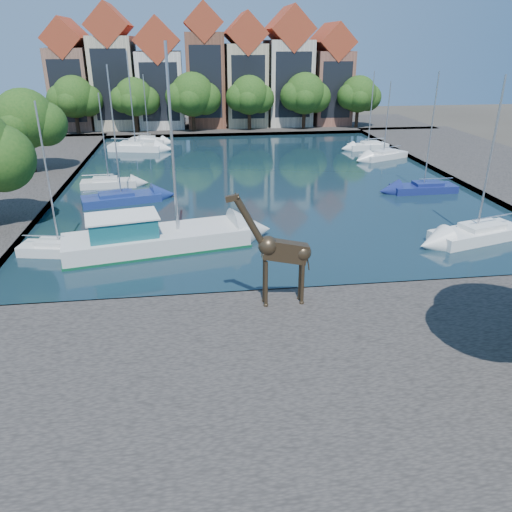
{
  "coord_description": "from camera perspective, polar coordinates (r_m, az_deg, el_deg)",
  "views": [
    {
      "loc": [
        -6.55,
        -22.74,
        12.28
      ],
      "look_at": [
        -3.61,
        -0.08,
        2.43
      ],
      "focal_mm": 35.0,
      "sensor_mm": 36.0,
      "label": 1
    }
  ],
  "objects": [
    {
      "name": "far_tree_mid_west",
      "position": [
        73.57,
        -7.2,
        17.69
      ],
      "size": [
        7.8,
        6.0,
        8.0
      ],
      "color": "#332114",
      "rests_on": "far_quay"
    },
    {
      "name": "sailboat_left_a",
      "position": [
        33.31,
        -21.58,
        1.05
      ],
      "size": [
        5.06,
        2.6,
        9.19
      ],
      "color": "silver",
      "rests_on": "water_basin"
    },
    {
      "name": "near_quay",
      "position": [
        20.86,
        12.67,
        -12.55
      ],
      "size": [
        50.0,
        14.0,
        0.5
      ],
      "primitive_type": "cube",
      "color": "#443E3B",
      "rests_on": "ground"
    },
    {
      "name": "sailboat_right_b",
      "position": [
        46.58,
        18.61,
        7.54
      ],
      "size": [
        5.67,
        2.09,
        10.03
      ],
      "color": "navy",
      "rests_on": "water_basin"
    },
    {
      "name": "sailboat_left_b",
      "position": [
        42.67,
        -15.14,
        6.57
      ],
      "size": [
        6.62,
        3.75,
        10.66
      ],
      "color": "navy",
      "rests_on": "water_basin"
    },
    {
      "name": "sailboat_left_d",
      "position": [
        63.52,
        -13.6,
        12.16
      ],
      "size": [
        6.66,
        3.55,
        11.25
      ],
      "color": "white",
      "rests_on": "water_basin"
    },
    {
      "name": "townhouse_east_inner",
      "position": [
        79.32,
        -1.28,
        20.02
      ],
      "size": [
        5.94,
        9.18,
        15.79
      ],
      "color": "#C1B08A",
      "rests_on": "far_quay"
    },
    {
      "name": "water_basin",
      "position": [
        48.76,
        0.56,
        8.78
      ],
      "size": [
        38.0,
        50.0,
        0.08
      ],
      "primitive_type": "cube",
      "color": "black",
      "rests_on": "ground"
    },
    {
      "name": "townhouse_west_inner",
      "position": [
        78.98,
        -10.87,
        19.35
      ],
      "size": [
        6.43,
        9.18,
        15.15
      ],
      "color": "silver",
      "rests_on": "far_quay"
    },
    {
      "name": "townhouse_center",
      "position": [
        78.87,
        -5.91,
        20.36
      ],
      "size": [
        5.44,
        9.18,
        16.93
      ],
      "color": "brown",
      "rests_on": "far_quay"
    },
    {
      "name": "ground",
      "position": [
        26.66,
        7.71,
        -4.34
      ],
      "size": [
        160.0,
        160.0,
        0.0
      ],
      "primitive_type": "plane",
      "color": "#38332B",
      "rests_on": "ground"
    },
    {
      "name": "sailboat_left_c",
      "position": [
        47.72,
        -16.47,
        8.16
      ],
      "size": [
        4.97,
        2.01,
        8.2
      ],
      "color": "silver",
      "rests_on": "water_basin"
    },
    {
      "name": "townhouse_east_mid",
      "position": [
        80.26,
        3.64,
        20.29
      ],
      "size": [
        6.43,
        9.18,
        16.65
      ],
      "color": "beige",
      "rests_on": "far_quay"
    },
    {
      "name": "far_tree_mid_east",
      "position": [
        74.09,
        -0.7,
        17.78
      ],
      "size": [
        7.02,
        5.4,
        7.52
      ],
      "color": "#332114",
      "rests_on": "far_quay"
    },
    {
      "name": "townhouse_east_end",
      "position": [
        81.79,
        8.37,
        19.46
      ],
      "size": [
        5.44,
        9.18,
        14.43
      ],
      "color": "brown",
      "rests_on": "far_quay"
    },
    {
      "name": "sailboat_right_d",
      "position": [
        64.08,
        12.68,
        12.28
      ],
      "size": [
        5.04,
        2.32,
        9.08
      ],
      "color": "white",
      "rests_on": "water_basin"
    },
    {
      "name": "far_tree_west",
      "position": [
        73.95,
        -13.69,
        17.11
      ],
      "size": [
        6.76,
        5.2,
        7.36
      ],
      "color": "#332114",
      "rests_on": "far_quay"
    },
    {
      "name": "side_tree_left_far",
      "position": [
        53.45,
        -24.78,
        13.85
      ],
      "size": [
        7.28,
        5.6,
        7.88
      ],
      "color": "#332114",
      "rests_on": "left_quay"
    },
    {
      "name": "far_quay",
      "position": [
        79.92,
        -2.7,
        14.63
      ],
      "size": [
        60.0,
        16.0,
        0.5
      ],
      "primitive_type": "cube",
      "color": "#443E3B",
      "rests_on": "ground"
    },
    {
      "name": "sailboat_right_c",
      "position": [
        59.23,
        14.38,
        11.2
      ],
      "size": [
        6.04,
        4.24,
        8.3
      ],
      "color": "silver",
      "rests_on": "water_basin"
    },
    {
      "name": "townhouse_west_end",
      "position": [
        80.58,
        -20.25,
        18.48
      ],
      "size": [
        5.44,
        9.18,
        14.93
      ],
      "color": "#8A5E4B",
      "rests_on": "far_quay"
    },
    {
      "name": "motorsailer",
      "position": [
        32.15,
        -11.95,
        2.29
      ],
      "size": [
        11.88,
        5.61,
        12.25
      ],
      "color": "silver",
      "rests_on": "water_basin"
    },
    {
      "name": "far_tree_east",
      "position": [
        75.43,
        5.66,
        17.85
      ],
      "size": [
        7.54,
        5.8,
        7.84
      ],
      "color": "#332114",
      "rests_on": "far_quay"
    },
    {
      "name": "far_tree_far_east",
      "position": [
        77.6,
        11.7,
        17.54
      ],
      "size": [
        6.76,
        5.2,
        7.36
      ],
      "color": "#332114",
      "rests_on": "far_quay"
    },
    {
      "name": "sailboat_left_e",
      "position": [
        67.98,
        -12.2,
        12.9
      ],
      "size": [
        5.1,
        3.26,
        8.49
      ],
      "color": "white",
      "rests_on": "water_basin"
    },
    {
      "name": "far_tree_far_west",
      "position": [
        75.16,
        -20.01,
        16.58
      ],
      "size": [
        7.28,
        5.6,
        7.68
      ],
      "color": "#332114",
      "rests_on": "far_quay"
    },
    {
      "name": "sailboat_right_a",
      "position": [
        36.24,
        23.91,
        2.59
      ],
      "size": [
        6.8,
        3.93,
        10.44
      ],
      "color": "silver",
      "rests_on": "water_basin"
    },
    {
      "name": "giraffe_statue",
      "position": [
        23.39,
        2.62,
        0.58
      ],
      "size": [
        3.91,
        0.69,
        5.6
      ],
      "color": "#3C2E1E",
      "rests_on": "near_quay"
    },
    {
      "name": "right_quay",
      "position": [
        57.66,
        26.33,
        8.89
      ],
      "size": [
        14.0,
        52.0,
        0.5
      ],
      "primitive_type": "cube",
      "color": "#443E3B",
      "rests_on": "ground"
    },
    {
      "name": "townhouse_west_mid",
      "position": [
        79.52,
        -15.88,
        19.58
      ],
      "size": [
        5.94,
        9.18,
        16.79
      ],
      "color": "#C3B796",
      "rests_on": "far_quay"
    }
  ]
}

